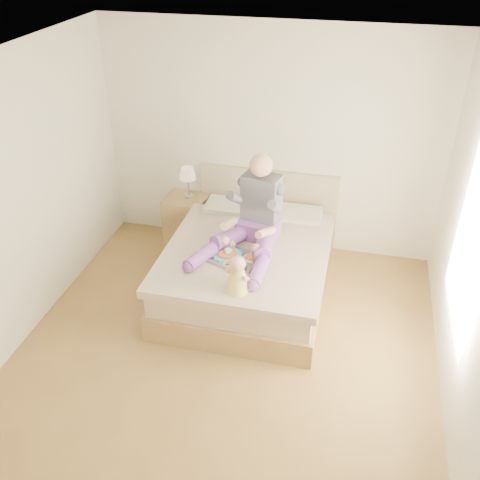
% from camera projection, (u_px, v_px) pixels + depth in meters
% --- Properties ---
extents(room, '(4.02, 4.22, 2.71)m').
position_uv_depth(room, '(233.00, 218.00, 4.39)').
color(room, brown).
rests_on(room, ground).
extents(bed, '(1.70, 2.18, 1.00)m').
position_uv_depth(bed, '(250.00, 263.00, 5.93)').
color(bed, olive).
rests_on(bed, ground).
extents(nightstand, '(0.54, 0.49, 0.61)m').
position_uv_depth(nightstand, '(187.00, 219.00, 6.79)').
color(nightstand, olive).
rests_on(nightstand, ground).
extents(lamp, '(0.20, 0.20, 0.40)m').
position_uv_depth(lamp, '(188.00, 175.00, 6.47)').
color(lamp, '#A8ABAF').
rests_on(lamp, nightstand).
extents(adult, '(0.86, 1.25, 0.98)m').
position_uv_depth(adult, '(253.00, 219.00, 5.59)').
color(adult, '#733D9A').
rests_on(adult, bed).
extents(tray, '(0.60, 0.53, 0.14)m').
position_uv_depth(tray, '(236.00, 257.00, 5.45)').
color(tray, '#A8ABAF').
rests_on(tray, bed).
extents(baby, '(0.29, 0.33, 0.37)m').
position_uv_depth(baby, '(238.00, 276.00, 4.96)').
color(baby, '#F4D94D').
rests_on(baby, bed).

